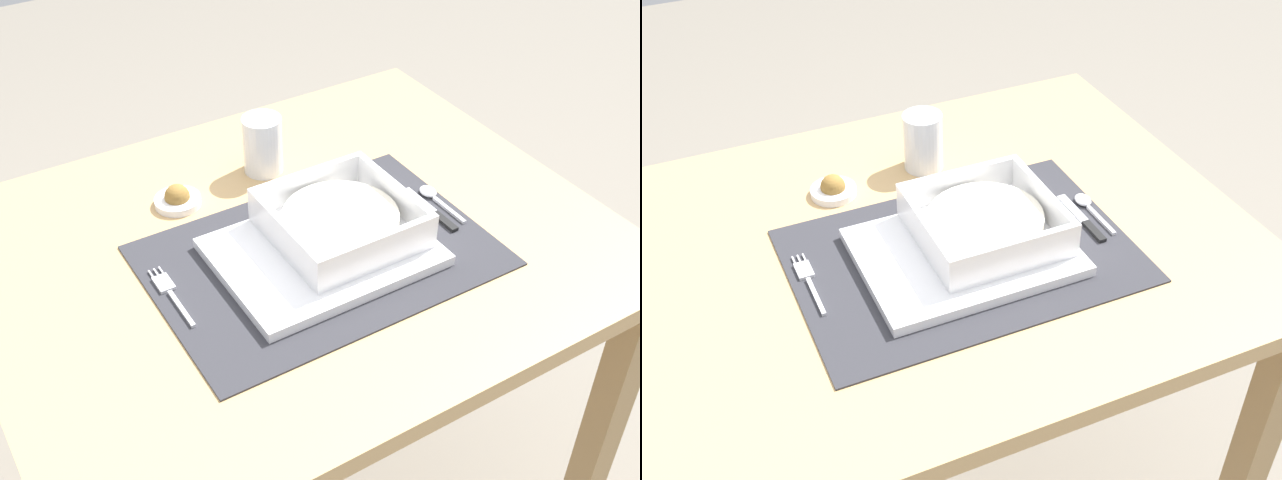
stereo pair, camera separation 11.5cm
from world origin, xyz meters
TOP-DOWN VIEW (x-y plane):
  - dining_table at (0.00, 0.00)m, footprint 0.92×0.75m
  - placemat at (0.01, -0.06)m, footprint 0.48×0.34m
  - serving_plate at (0.01, -0.06)m, footprint 0.30×0.23m
  - porridge_bowl at (0.05, -0.05)m, footprint 0.20×0.20m
  - fork at (-0.20, -0.02)m, footprint 0.02×0.13m
  - spoon at (0.24, -0.03)m, footprint 0.02×0.11m
  - butter_knife at (0.21, -0.06)m, footprint 0.01×0.13m
  - drinking_glass at (0.05, 0.19)m, footprint 0.06×0.06m
  - condiment_saucer at (-0.11, 0.17)m, footprint 0.07×0.07m

SIDE VIEW (x-z plane):
  - dining_table at x=0.00m, z-range 0.26..0.98m
  - placemat at x=0.01m, z-range 0.72..0.73m
  - fork at x=-0.20m, z-range 0.73..0.73m
  - butter_knife at x=0.21m, z-range 0.73..0.73m
  - spoon at x=0.24m, z-range 0.73..0.74m
  - condiment_saucer at x=-0.11m, z-range 0.71..0.75m
  - serving_plate at x=0.01m, z-range 0.73..0.74m
  - porridge_bowl at x=0.05m, z-range 0.73..0.79m
  - drinking_glass at x=0.05m, z-range 0.72..0.82m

